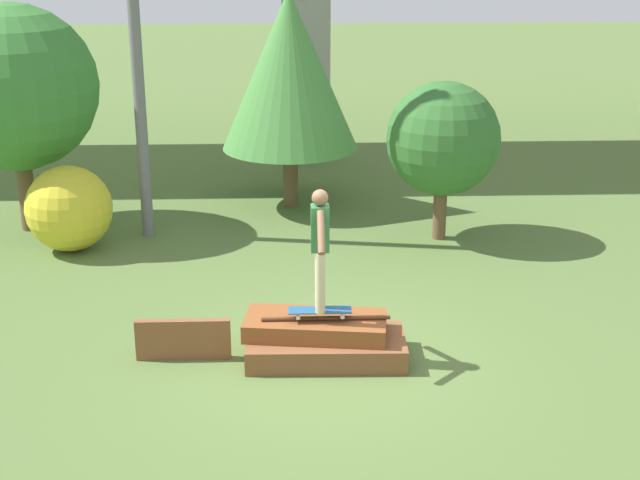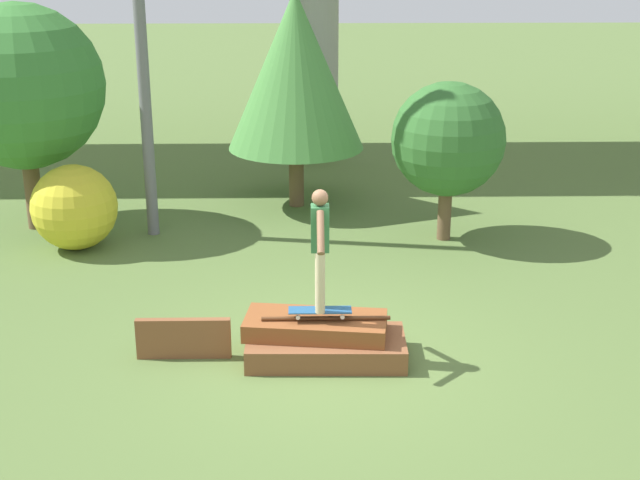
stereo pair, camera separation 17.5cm
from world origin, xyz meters
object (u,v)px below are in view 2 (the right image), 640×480
tree_behind_left (448,140)px  bush_yellow_flowering (74,207)px  tree_mid_back (295,71)px  skateboard (320,311)px  tree_behind_right (21,87)px  skater (320,242)px

tree_behind_left → bush_yellow_flowering: bearing=-177.0°
tree_behind_left → tree_mid_back: tree_mid_back is taller
skateboard → tree_mid_back: size_ratio=0.19×
tree_behind_left → tree_mid_back: (-2.57, 2.01, 0.84)m
bush_yellow_flowering → tree_behind_right: bearing=132.3°
skateboard → tree_behind_right: 7.51m
skater → tree_behind_right: bearing=133.7°
tree_behind_left → tree_mid_back: bearing=141.9°
tree_mid_back → bush_yellow_flowering: size_ratio=2.85×
skateboard → bush_yellow_flowering: (-4.03, 4.15, 0.06)m
skater → tree_behind_right: 7.33m
tree_behind_right → bush_yellow_flowering: (1.00, -1.10, -1.83)m
skateboard → bush_yellow_flowering: bush_yellow_flowering is taller
skater → tree_mid_back: tree_mid_back is taller
skater → tree_mid_back: bearing=92.9°
skater → bush_yellow_flowering: size_ratio=1.08×
skater → bush_yellow_flowering: bearing=134.1°
skateboard → tree_behind_left: size_ratio=0.29×
tree_behind_right → skateboard: bearing=-46.3°
skater → tree_behind_left: tree_behind_left is taller
tree_behind_left → bush_yellow_flowering: size_ratio=1.91×
tree_behind_right → skater: bearing=-46.3°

